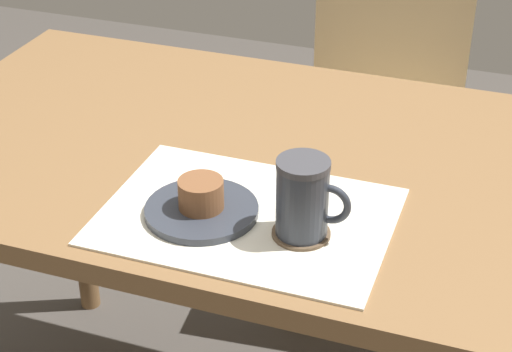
{
  "coord_description": "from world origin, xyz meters",
  "views": [
    {
      "loc": [
        0.36,
        -1.2,
        1.46
      ],
      "look_at": [
        -0.01,
        -0.15,
        0.79
      ],
      "focal_mm": 60.0,
      "sensor_mm": 36.0,
      "label": 1
    }
  ],
  "objects_px": {
    "pastry_plate": "(202,210)",
    "coffee_mug": "(304,198)",
    "dining_table": "(289,196)",
    "wooden_chair": "(380,126)",
    "pastry": "(201,194)"
  },
  "relations": [
    {
      "from": "wooden_chair",
      "to": "pastry_plate",
      "type": "distance_m",
      "value": 0.96
    },
    {
      "from": "wooden_chair",
      "to": "pastry",
      "type": "relative_size",
      "value": 12.38
    },
    {
      "from": "dining_table",
      "to": "pastry_plate",
      "type": "height_order",
      "value": "pastry_plate"
    },
    {
      "from": "wooden_chair",
      "to": "pastry_plate",
      "type": "xyz_separation_m",
      "value": [
        -0.1,
        -0.91,
        0.29
      ]
    },
    {
      "from": "dining_table",
      "to": "coffee_mug",
      "type": "height_order",
      "value": "coffee_mug"
    },
    {
      "from": "pastry_plate",
      "to": "coffee_mug",
      "type": "bearing_deg",
      "value": -1.03
    },
    {
      "from": "wooden_chair",
      "to": "pastry_plate",
      "type": "bearing_deg",
      "value": 78.49
    },
    {
      "from": "pastry_plate",
      "to": "coffee_mug",
      "type": "distance_m",
      "value": 0.17
    },
    {
      "from": "dining_table",
      "to": "pastry",
      "type": "distance_m",
      "value": 0.25
    },
    {
      "from": "wooden_chair",
      "to": "coffee_mug",
      "type": "xyz_separation_m",
      "value": [
        0.06,
        -0.91,
        0.35
      ]
    },
    {
      "from": "pastry",
      "to": "coffee_mug",
      "type": "relative_size",
      "value": 0.58
    },
    {
      "from": "wooden_chair",
      "to": "coffee_mug",
      "type": "bearing_deg",
      "value": 88.54
    },
    {
      "from": "pastry_plate",
      "to": "coffee_mug",
      "type": "height_order",
      "value": "coffee_mug"
    },
    {
      "from": "dining_table",
      "to": "pastry_plate",
      "type": "bearing_deg",
      "value": -108.53
    },
    {
      "from": "coffee_mug",
      "to": "pastry",
      "type": "bearing_deg",
      "value": 178.97
    }
  ]
}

